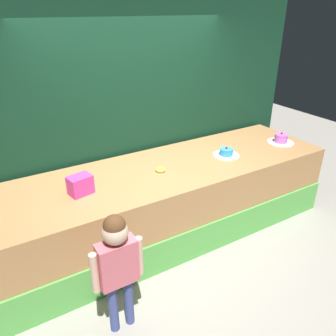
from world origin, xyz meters
The scene contains 8 objects.
ground_plane centered at (0.00, 0.00, 0.00)m, with size 12.00×12.00×0.00m, color gray.
stage_platform centered at (0.00, 0.59, 0.45)m, with size 4.37×1.21×0.91m.
curtain_backdrop centered at (0.00, 1.29, 1.45)m, with size 4.99×0.08×2.90m, color #113823.
child_figure centered at (-0.95, -0.40, 0.76)m, with size 0.46×0.21×1.18m.
pink_box centered at (-0.93, 0.52, 1.00)m, with size 0.23×0.16×0.19m, color #EE3EA3.
donut centered at (0.00, 0.55, 0.93)m, with size 0.11×0.11×0.04m, color #F2BF4C.
cake_center centered at (0.93, 0.51, 0.94)m, with size 0.33×0.33×0.12m.
cake_right centered at (1.86, 0.47, 0.96)m, with size 0.36×0.36×0.15m.
Camera 1 is at (-1.66, -2.40, 2.60)m, focal length 35.45 mm.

